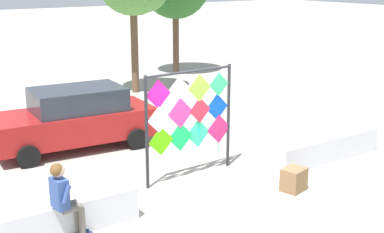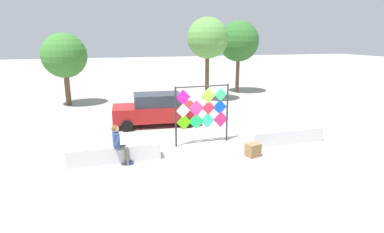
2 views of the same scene
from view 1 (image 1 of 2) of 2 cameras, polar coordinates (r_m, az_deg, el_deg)
ground at (r=11.47m, az=1.20°, el=-7.57°), size 120.00×120.00×0.00m
plaza_ledge_left at (r=9.70m, az=-15.14°, el=-10.61°), size 3.21×0.62×0.61m
plaza_ledge_right at (r=13.40m, az=14.07°, el=-3.25°), size 3.21×0.62×0.61m
kite_display_rack at (r=11.58m, az=-0.23°, el=0.37°), size 2.33×0.18×2.45m
seated_vendor at (r=9.15m, az=-13.52°, el=-8.33°), size 0.65×0.54×1.45m
parked_car at (r=14.06m, az=-12.50°, el=-0.15°), size 4.21×2.23×1.58m
cardboard_box_large at (r=11.40m, az=10.89°, el=-6.68°), size 0.57×0.51×0.49m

